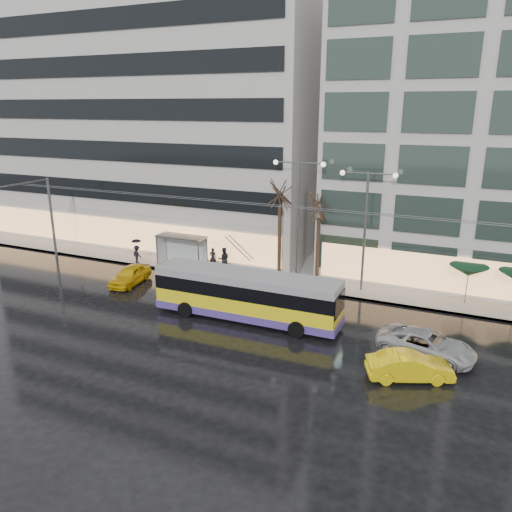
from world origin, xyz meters
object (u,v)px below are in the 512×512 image
Objects in this scene: taxi_a at (130,275)px; street_lamp_near at (298,205)px; bus_shelter at (179,243)px; trolleybus at (247,297)px.

street_lamp_near is at bearing 20.47° from taxi_a.
street_lamp_near is (10.38, 0.11, 4.03)m from bus_shelter.
trolleybus is 2.84× the size of bus_shelter.
trolleybus is 2.90× the size of taxi_a.
street_lamp_near is 13.67m from taxi_a.
street_lamp_near reaches higher than bus_shelter.
trolleybus is 12.53m from bus_shelter.
trolleybus is at bearing -17.66° from taxi_a.
taxi_a is at bearing 168.07° from trolleybus.
taxi_a is (-10.78, 2.28, -0.79)m from trolleybus.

